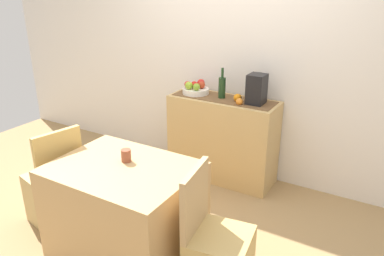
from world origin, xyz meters
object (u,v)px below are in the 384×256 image
Objects in this scene: chair_near_window at (56,194)px; wine_bottle at (222,87)px; dining_table at (126,210)px; sideboard_console at (222,139)px; fruit_bowl at (196,91)px; coffee_cup at (126,155)px; coffee_maker at (257,89)px.

wine_bottle is at bearing 59.25° from chair_near_window.
sideboard_console is at bearing 85.96° from dining_table.
fruit_bowl reaches higher than chair_near_window.
fruit_bowl is 2.89× the size of coffee_cup.
sideboard_console is 1.72m from chair_near_window.
sideboard_console is at bearing 84.39° from coffee_cup.
chair_near_window is (-0.56, -1.46, -0.66)m from fruit_bowl.
wine_bottle is at bearing 85.32° from coffee_cup.
chair_near_window is at bearing -120.75° from wine_bottle.
sideboard_console is 4.04× the size of fruit_bowl.
wine_bottle is 0.35× the size of chair_near_window.
fruit_bowl is 0.95× the size of coffee_maker.
fruit_bowl is at bearing 180.00° from wine_bottle.
fruit_bowl is 0.31× the size of chair_near_window.
dining_table is 1.16× the size of chair_near_window.
chair_near_window is at bearing -121.40° from sideboard_console.
fruit_bowl is 0.89× the size of wine_bottle.
coffee_cup is (-0.13, -1.37, 0.34)m from sideboard_console.
wine_bottle is at bearing 180.00° from sideboard_console.
wine_bottle is 3.27× the size of coffee_cup.
wine_bottle reaches higher than coffee_maker.
coffee_cup is at bearing -109.23° from coffee_maker.
coffee_cup is at bearing 110.15° from dining_table.
dining_table is at bearing -81.26° from fruit_bowl.
fruit_bowl is at bearing 68.87° from chair_near_window.
coffee_maker is 1.47m from coffee_cup.
fruit_bowl is at bearing 180.00° from coffee_maker.
coffee_maker is 0.32× the size of chair_near_window.
dining_table is at bearing -69.85° from coffee_cup.
dining_table is at bearing -93.16° from wine_bottle.
coffee_maker is at bearing 72.96° from dining_table.
chair_near_window reaches higher than coffee_cup.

